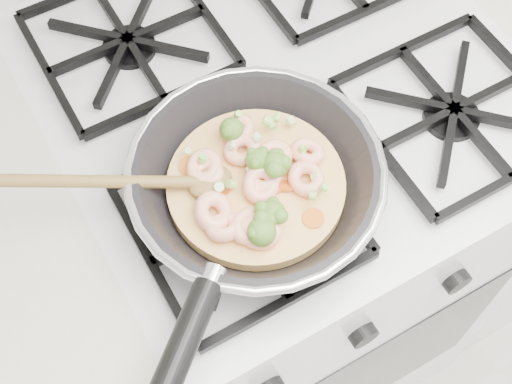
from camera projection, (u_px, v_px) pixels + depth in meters
stove at (277, 234)px, 1.30m from camera, size 0.60×0.60×0.92m
skillet at (252, 185)px, 0.78m from camera, size 0.45×0.36×0.09m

